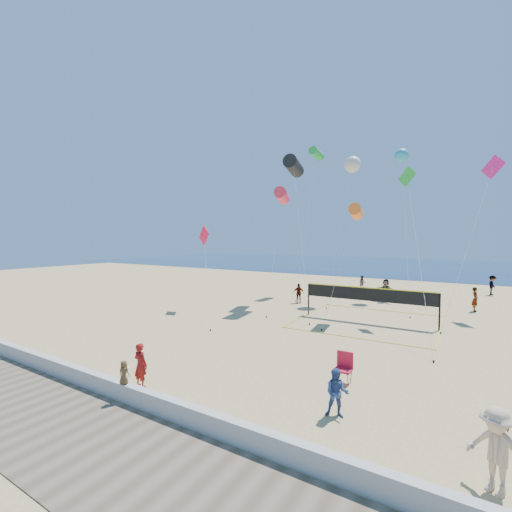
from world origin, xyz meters
The scene contains 24 objects.
ground centered at (0.00, 0.00, 0.00)m, with size 120.00×120.00×0.00m, color tan.
ocean centered at (0.00, 62.00, 0.01)m, with size 140.00×50.00×0.03m, color #10214E.
seawall centered at (0.00, -3.00, 0.30)m, with size 32.00×0.30×0.60m, color #B7B7B2.
boardwalk centered at (0.00, -5.00, 0.01)m, with size 32.00×3.60×0.03m, color #6E5D4B.
woman centered at (-2.97, -1.99, 0.81)m, with size 0.59×0.39×1.61m, color maroon.
toddler centered at (-2.49, -3.05, 0.99)m, with size 0.38×0.25×0.79m, color brown.
bystander_a centered at (3.80, -0.32, 0.74)m, with size 0.71×0.56×1.47m, color #32477E.
bystander_b centered at (7.67, -1.57, 0.93)m, with size 1.20×0.69×1.86m, color #D2AE8C.
far_person_0 centered at (-4.79, 15.83, 0.81)m, with size 0.95×0.40×1.63m, color gray.
far_person_1 centered at (1.34, 20.09, 0.97)m, with size 1.80×0.57×1.94m, color gray.
far_person_2 centered at (7.73, 19.57, 0.90)m, with size 0.65×0.43×1.80m, color gray.
far_person_3 centered at (-2.05, 25.80, 0.75)m, with size 0.73×0.57×1.49m, color gray.
far_person_4 centered at (9.30, 29.14, 0.93)m, with size 1.21×0.69×1.87m, color gray.
camp_chair centered at (3.23, 2.27, 0.64)m, with size 0.62×0.76×1.26m.
volleyball_net centered at (1.72, 12.27, 1.52)m, with size 8.49×8.34×2.24m.
kite_0 centered at (-6.21, 15.50, 8.97)m, with size 2.64×6.99×9.62m.
kite_1 centered at (-4.86, 14.91, 11.16)m, with size 4.51×6.81×11.89m.
kite_2 centered at (0.76, 12.65, 7.15)m, with size 1.39×5.04×7.68m.
kite_3 centered at (-9.88, 9.83, 5.32)m, with size 5.35×5.25×6.42m.
kite_4 centered at (3.80, 13.72, 8.63)m, with size 3.02×8.52×10.15m.
kite_5 centered at (8.37, 19.07, 9.83)m, with size 3.35×8.55×11.32m.
kite_6 centered at (-1.51, 19.64, 11.78)m, with size 1.74×5.77×12.48m.
kite_7 centered at (1.79, 23.87, 12.99)m, with size 2.86×9.79×13.62m.
kite_8 centered at (-5.92, 22.42, 13.82)m, with size 1.21×7.32×14.41m.
Camera 1 is at (6.99, -10.19, 5.42)m, focal length 24.00 mm.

